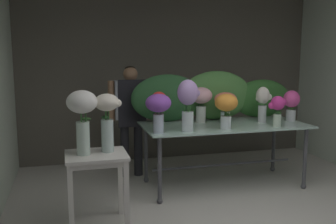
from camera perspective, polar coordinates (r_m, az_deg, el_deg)
name	(u,v)px	position (r m, az deg, el deg)	size (l,w,h in m)	color
ground_plane	(204,190)	(5.09, 5.31, -11.37)	(7.50, 7.50, 0.00)	beige
wall_back	(169,69)	(6.40, 0.21, 6.36)	(4.91, 0.12, 2.95)	#5B564C
display_table_glass	(224,133)	(5.10, 8.23, -3.00)	(2.12, 0.98, 0.83)	#ABCDBF
side_table_white	(97,166)	(3.98, -10.46, -7.75)	(0.61, 0.52, 0.75)	silver
florist	(131,109)	(5.42, -5.46, 0.49)	(0.63, 0.24, 1.56)	#232328
foliage_backdrop	(214,97)	(5.37, 6.82, 2.21)	(2.31, 0.31, 0.67)	#28562D
vase_coral_tulips	(226,102)	(5.13, 8.46, 1.42)	(0.30, 0.30, 0.40)	silver
vase_lilac_peonies	(188,100)	(4.51, 2.94, 1.74)	(0.27, 0.24, 0.61)	silver
vase_blush_dahlias	(201,100)	(5.10, 4.86, 1.83)	(0.29, 0.29, 0.47)	silver
vase_fuchsia_stock	(291,103)	(5.46, 17.65, 1.27)	(0.24, 0.22, 0.41)	silver
vase_scarlet_carnations	(159,105)	(4.76, -1.32, 1.01)	(0.22, 0.20, 0.45)	silver
vase_sunset_hydrangea	(226,107)	(4.72, 8.53, 0.80)	(0.28, 0.28, 0.43)	silver
vase_magenta_snapdragons	(278,108)	(5.03, 15.81, 0.62)	(0.23, 0.18, 0.39)	silver
vase_ivory_roses	(263,102)	(5.27, 13.75, 1.45)	(0.21, 0.18, 0.47)	silver
vase_violet_ranunculus	(158,107)	(4.45, -1.43, 0.67)	(0.30, 0.30, 0.45)	silver
vase_white_roses_tall	(82,112)	(3.85, -12.49, -0.07)	(0.30, 0.30, 0.64)	silver
vase_cream_lisianthus_tall	(107,116)	(3.93, -8.92, -0.63)	(0.27, 0.25, 0.59)	silver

